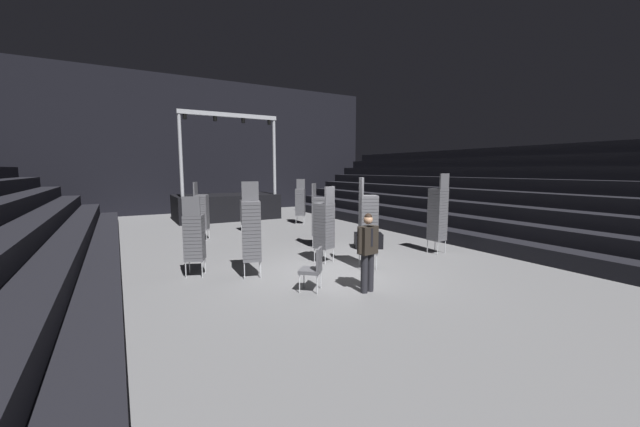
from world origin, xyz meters
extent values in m
cube|color=slate|center=(0.00, 0.00, -0.05)|extent=(22.00, 30.00, 0.10)
cube|color=black|center=(0.00, 15.00, 4.00)|extent=(22.00, 0.30, 8.00)
cube|color=black|center=(-5.38, 1.00, 0.23)|extent=(0.75, 24.00, 0.45)
cube|color=black|center=(-6.12, 1.00, 0.68)|extent=(0.75, 24.00, 0.45)
cube|color=black|center=(-6.88, 1.00, 1.12)|extent=(0.75, 24.00, 0.45)
cube|color=black|center=(5.38, 1.00, 0.23)|extent=(0.75, 24.00, 0.45)
cube|color=black|center=(6.12, 1.00, 0.68)|extent=(0.75, 24.00, 0.45)
cube|color=black|center=(6.88, 1.00, 1.12)|extent=(0.75, 24.00, 0.45)
cube|color=black|center=(7.62, 1.00, 1.57)|extent=(0.75, 24.00, 0.45)
cube|color=black|center=(8.38, 1.00, 2.02)|extent=(0.75, 24.00, 0.45)
cube|color=black|center=(9.12, 1.00, 2.48)|extent=(0.75, 24.00, 0.45)
cube|color=black|center=(9.88, 1.00, 2.93)|extent=(0.75, 24.00, 0.45)
cube|color=black|center=(10.62, 1.00, 3.38)|extent=(0.75, 24.00, 0.45)
cube|color=black|center=(0.00, 11.01, 0.65)|extent=(5.12, 2.73, 1.29)
cylinder|color=#9EA0A8|center=(-2.31, 9.90, 3.25)|extent=(0.16, 0.16, 3.92)
cylinder|color=#9EA0A8|center=(2.31, 9.90, 3.25)|extent=(0.16, 0.16, 3.92)
cube|color=#9EA0A8|center=(0.00, 9.90, 5.21)|extent=(4.82, 0.20, 0.20)
cylinder|color=black|center=(-2.06, 9.90, 4.99)|extent=(0.18, 0.18, 0.22)
cylinder|color=black|center=(-0.69, 9.90, 4.99)|extent=(0.18, 0.18, 0.22)
cylinder|color=black|center=(0.69, 9.90, 4.99)|extent=(0.18, 0.18, 0.22)
cylinder|color=black|center=(2.06, 9.90, 4.99)|extent=(0.18, 0.18, 0.22)
cylinder|color=black|center=(-0.36, -1.80, 0.42)|extent=(0.15, 0.15, 0.83)
cylinder|color=black|center=(-0.54, -1.82, 0.42)|extent=(0.15, 0.15, 0.83)
cube|color=silver|center=(-0.44, -1.87, 1.13)|extent=(0.19, 0.12, 0.59)
cube|color=black|center=(-0.45, -1.81, 1.13)|extent=(0.43, 0.28, 0.59)
cube|color=black|center=(-0.43, -1.92, 1.20)|extent=(0.06, 0.02, 0.38)
cylinder|color=black|center=(-0.22, -1.78, 1.14)|extent=(0.11, 0.11, 0.54)
cylinder|color=black|center=(-0.68, -1.84, 1.14)|extent=(0.11, 0.11, 0.54)
sphere|color=tan|center=(-0.45, -1.81, 1.56)|extent=(0.19, 0.19, 0.19)
sphere|color=black|center=(-0.45, -1.81, 1.61)|extent=(0.16, 0.16, 0.16)
cylinder|color=#B2B5BA|center=(-2.03, 5.89, 0.20)|extent=(0.02, 0.02, 0.40)
cylinder|color=#B2B5BA|center=(-2.20, 5.55, 0.20)|extent=(0.02, 0.02, 0.40)
cylinder|color=#B2B5BA|center=(-2.37, 6.06, 0.20)|extent=(0.02, 0.02, 0.40)
cylinder|color=#B2B5BA|center=(-2.54, 5.72, 0.20)|extent=(0.02, 0.02, 0.40)
cube|color=#4C4C51|center=(-2.29, 5.80, 0.44)|extent=(0.59, 0.59, 0.08)
cube|color=#4C4C51|center=(-2.29, 5.80, 0.53)|extent=(0.59, 0.59, 0.08)
cube|color=#4C4C51|center=(-2.29, 5.80, 0.61)|extent=(0.59, 0.59, 0.08)
cube|color=#4C4C51|center=(-2.29, 5.80, 0.70)|extent=(0.59, 0.59, 0.08)
cube|color=#4C4C51|center=(-2.29, 5.80, 0.78)|extent=(0.59, 0.59, 0.08)
cube|color=#4C4C51|center=(-2.29, 5.80, 0.87)|extent=(0.59, 0.59, 0.08)
cube|color=#4C4C51|center=(-2.29, 5.80, 0.95)|extent=(0.59, 0.59, 0.08)
cube|color=#4C4C51|center=(-2.29, 5.80, 1.04)|extent=(0.59, 0.59, 0.08)
cube|color=#4C4C51|center=(-2.29, 5.80, 1.12)|extent=(0.59, 0.59, 0.08)
cube|color=#4C4C51|center=(-2.29, 5.80, 1.21)|extent=(0.59, 0.59, 0.08)
cube|color=#4C4C51|center=(-2.29, 5.80, 1.29)|extent=(0.59, 0.59, 0.08)
cube|color=#4C4C51|center=(-2.29, 5.80, 1.38)|extent=(0.59, 0.59, 0.08)
cube|color=#4C4C51|center=(-2.29, 5.80, 1.46)|extent=(0.59, 0.59, 0.08)
cube|color=#4C4C51|center=(-2.29, 5.80, 1.55)|extent=(0.59, 0.59, 0.08)
cube|color=#4C4C51|center=(-2.29, 5.80, 1.63)|extent=(0.59, 0.59, 0.08)
cube|color=#4C4C51|center=(-2.46, 5.89, 1.91)|extent=(0.23, 0.38, 0.46)
cylinder|color=#B2B5BA|center=(-0.37, 6.53, 0.20)|extent=(0.02, 0.02, 0.40)
cylinder|color=#B2B5BA|center=(-0.47, 6.90, 0.20)|extent=(0.02, 0.02, 0.40)
cylinder|color=#B2B5BA|center=(-0.01, 6.63, 0.20)|extent=(0.02, 0.02, 0.40)
cylinder|color=#B2B5BA|center=(-0.10, 7.00, 0.20)|extent=(0.02, 0.02, 0.40)
cube|color=#4C4C51|center=(-0.24, 6.76, 0.44)|extent=(0.54, 0.54, 0.08)
cube|color=#4C4C51|center=(-0.24, 6.76, 0.53)|extent=(0.54, 0.54, 0.08)
cube|color=#4C4C51|center=(-0.24, 6.76, 0.61)|extent=(0.54, 0.54, 0.08)
cube|color=#4C4C51|center=(-0.24, 6.76, 0.70)|extent=(0.54, 0.54, 0.08)
cube|color=#4C4C51|center=(-0.24, 6.76, 0.78)|extent=(0.54, 0.54, 0.08)
cube|color=#4C4C51|center=(-0.24, 6.76, 0.87)|extent=(0.54, 0.54, 0.08)
cube|color=#4C4C51|center=(-0.24, 6.76, 0.95)|extent=(0.54, 0.54, 0.08)
cube|color=#4C4C51|center=(-0.24, 6.76, 1.04)|extent=(0.54, 0.54, 0.08)
cube|color=#4C4C51|center=(-0.24, 6.76, 1.12)|extent=(0.54, 0.54, 0.08)
cube|color=#4C4C51|center=(-0.24, 6.76, 1.21)|extent=(0.54, 0.54, 0.08)
cube|color=#4C4C51|center=(-0.24, 6.76, 1.29)|extent=(0.54, 0.54, 0.08)
cube|color=#4C4C51|center=(-0.05, 6.81, 1.56)|extent=(0.15, 0.40, 0.46)
cylinder|color=#B2B5BA|center=(3.42, 0.18, 0.20)|extent=(0.02, 0.02, 0.40)
cylinder|color=#B2B5BA|center=(3.79, 0.22, 0.20)|extent=(0.02, 0.02, 0.40)
cylinder|color=#B2B5BA|center=(3.45, -0.20, 0.20)|extent=(0.02, 0.02, 0.40)
cylinder|color=#B2B5BA|center=(3.83, -0.16, 0.20)|extent=(0.02, 0.02, 0.40)
cube|color=#4C4C51|center=(3.62, 0.01, 0.44)|extent=(0.48, 0.48, 0.08)
cube|color=#4C4C51|center=(3.62, 0.01, 0.53)|extent=(0.48, 0.48, 0.08)
cube|color=#4C4C51|center=(3.62, 0.01, 0.61)|extent=(0.48, 0.48, 0.08)
cube|color=#4C4C51|center=(3.62, 0.01, 0.70)|extent=(0.48, 0.48, 0.08)
cube|color=#4C4C51|center=(3.62, 0.01, 0.78)|extent=(0.48, 0.48, 0.08)
cube|color=#4C4C51|center=(3.62, 0.01, 0.87)|extent=(0.48, 0.48, 0.08)
cube|color=#4C4C51|center=(3.62, 0.01, 0.95)|extent=(0.48, 0.48, 0.08)
cube|color=#4C4C51|center=(3.62, 0.01, 1.04)|extent=(0.48, 0.48, 0.08)
cube|color=#4C4C51|center=(3.62, 0.01, 1.12)|extent=(0.48, 0.48, 0.08)
cube|color=#4C4C51|center=(3.62, 0.01, 1.21)|extent=(0.48, 0.48, 0.08)
cube|color=#4C4C51|center=(3.62, 0.01, 1.29)|extent=(0.48, 0.48, 0.08)
cube|color=#4C4C51|center=(3.62, 0.01, 1.38)|extent=(0.48, 0.48, 0.08)
cube|color=#4C4C51|center=(3.62, 0.01, 1.46)|extent=(0.48, 0.48, 0.08)
cube|color=#4C4C51|center=(3.62, 0.01, 1.55)|extent=(0.48, 0.48, 0.08)
cube|color=#4C4C51|center=(3.62, 0.01, 1.63)|extent=(0.48, 0.48, 0.08)
cube|color=#4C4C51|center=(3.62, 0.01, 1.72)|extent=(0.48, 0.48, 0.08)
cube|color=#4C4C51|center=(3.62, 0.01, 1.80)|extent=(0.48, 0.48, 0.08)
cube|color=#4C4C51|center=(3.62, 0.01, 1.89)|extent=(0.48, 0.48, 0.08)
cube|color=#4C4C51|center=(3.62, 0.01, 1.97)|extent=(0.48, 0.48, 0.08)
cube|color=#4C4C51|center=(3.64, -0.18, 2.25)|extent=(0.41, 0.09, 0.46)
cylinder|color=#B2B5BA|center=(-2.08, 0.23, 0.20)|extent=(0.02, 0.02, 0.40)
cylinder|color=#B2B5BA|center=(-2.45, 0.33, 0.20)|extent=(0.02, 0.02, 0.40)
cylinder|color=#B2B5BA|center=(-1.97, 0.59, 0.20)|extent=(0.02, 0.02, 0.40)
cylinder|color=#B2B5BA|center=(-2.34, 0.70, 0.20)|extent=(0.02, 0.02, 0.40)
cube|color=#4C4C51|center=(-2.21, 0.46, 0.44)|extent=(0.55, 0.55, 0.08)
cube|color=#4C4C51|center=(-2.21, 0.46, 0.53)|extent=(0.55, 0.55, 0.08)
cube|color=#4C4C51|center=(-2.21, 0.46, 0.61)|extent=(0.55, 0.55, 0.08)
cube|color=#4C4C51|center=(-2.21, 0.46, 0.70)|extent=(0.55, 0.55, 0.08)
cube|color=#4C4C51|center=(-2.21, 0.46, 0.78)|extent=(0.55, 0.55, 0.08)
cube|color=#4C4C51|center=(-2.21, 0.46, 0.87)|extent=(0.55, 0.55, 0.08)
cube|color=#4C4C51|center=(-2.21, 0.46, 0.95)|extent=(0.55, 0.55, 0.08)
cube|color=#4C4C51|center=(-2.21, 0.46, 1.04)|extent=(0.55, 0.55, 0.08)
cube|color=#4C4C51|center=(-2.21, 0.46, 1.12)|extent=(0.55, 0.55, 0.08)
cube|color=#4C4C51|center=(-2.21, 0.46, 1.21)|extent=(0.55, 0.55, 0.08)
cube|color=#4C4C51|center=(-2.21, 0.46, 1.29)|extent=(0.55, 0.55, 0.08)
cube|color=#4C4C51|center=(-2.21, 0.46, 1.38)|extent=(0.55, 0.55, 0.08)
cube|color=#4C4C51|center=(-2.21, 0.46, 1.46)|extent=(0.55, 0.55, 0.08)
cube|color=#4C4C51|center=(-2.21, 0.46, 1.55)|extent=(0.55, 0.55, 0.08)
cube|color=#4C4C51|center=(-2.21, 0.46, 1.63)|extent=(0.55, 0.55, 0.08)
cube|color=#4C4C51|center=(-2.21, 0.46, 1.72)|extent=(0.55, 0.55, 0.08)
cube|color=#4C4C51|center=(-2.21, 0.46, 1.80)|extent=(0.55, 0.55, 0.08)
cube|color=#4C4C51|center=(-2.15, 0.65, 2.08)|extent=(0.40, 0.16, 0.46)
cylinder|color=#B2B5BA|center=(2.71, 7.32, 0.20)|extent=(0.02, 0.02, 0.40)
cylinder|color=#B2B5BA|center=(2.39, 7.53, 0.20)|extent=(0.02, 0.02, 0.40)
cylinder|color=#B2B5BA|center=(2.92, 7.63, 0.20)|extent=(0.02, 0.02, 0.40)
cylinder|color=#B2B5BA|center=(2.61, 7.84, 0.20)|extent=(0.02, 0.02, 0.40)
cube|color=#4C4C51|center=(2.66, 7.58, 0.44)|extent=(0.61, 0.61, 0.08)
cube|color=#4C4C51|center=(2.66, 7.58, 0.53)|extent=(0.61, 0.61, 0.08)
cube|color=#4C4C51|center=(2.66, 7.58, 0.61)|extent=(0.61, 0.61, 0.08)
cube|color=#4C4C51|center=(2.66, 7.58, 0.70)|extent=(0.61, 0.61, 0.08)
cube|color=#4C4C51|center=(2.66, 7.58, 0.78)|extent=(0.61, 0.61, 0.08)
cube|color=#4C4C51|center=(2.66, 7.58, 0.87)|extent=(0.61, 0.61, 0.08)
cube|color=#4C4C51|center=(2.66, 7.58, 0.95)|extent=(0.61, 0.61, 0.08)
cube|color=#4C4C51|center=(2.66, 7.58, 1.04)|extent=(0.61, 0.61, 0.08)
cube|color=#4C4C51|center=(2.66, 7.58, 1.12)|extent=(0.61, 0.61, 0.08)
cube|color=#4C4C51|center=(2.66, 7.58, 1.21)|extent=(0.61, 0.61, 0.08)
cube|color=#4C4C51|center=(2.66, 7.58, 1.29)|extent=(0.61, 0.61, 0.08)
cube|color=#4C4C51|center=(2.66, 7.58, 1.38)|extent=(0.61, 0.61, 0.08)
cube|color=#4C4C51|center=(2.66, 7.58, 1.46)|extent=(0.61, 0.61, 0.08)
cube|color=#4C4C51|center=(2.66, 7.58, 1.55)|extent=(0.61, 0.61, 0.08)
cube|color=#4C4C51|center=(2.66, 7.58, 1.63)|extent=(0.61, 0.61, 0.08)
cube|color=#4C4C51|center=(2.77, 7.74, 1.91)|extent=(0.36, 0.27, 0.46)
cylinder|color=#B2B5BA|center=(1.15, 2.59, 0.20)|extent=(0.02, 0.02, 0.40)
cylinder|color=#B2B5BA|center=(0.89, 2.31, 0.20)|extent=(0.02, 0.02, 0.40)
cylinder|color=#B2B5BA|center=(0.87, 2.85, 0.20)|extent=(0.02, 0.02, 0.40)
cylinder|color=#B2B5BA|center=(0.61, 2.57, 0.20)|extent=(0.02, 0.02, 0.40)
cube|color=#4C4C51|center=(0.88, 2.58, 0.44)|extent=(0.62, 0.62, 0.08)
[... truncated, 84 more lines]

